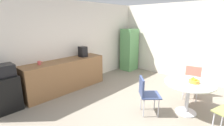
% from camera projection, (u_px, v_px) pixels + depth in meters
% --- Properties ---
extents(ground_plane, '(6.00, 6.00, 0.00)m').
position_uv_depth(ground_plane, '(152.00, 118.00, 3.47)').
color(ground_plane, gray).
extents(wall_back, '(6.00, 0.10, 2.60)m').
position_uv_depth(wall_back, '(69.00, 44.00, 5.11)').
color(wall_back, silver).
rests_on(wall_back, ground_plane).
extents(wall_side_right, '(0.10, 6.00, 2.60)m').
position_uv_depth(wall_side_right, '(202.00, 43.00, 5.27)').
color(wall_side_right, silver).
rests_on(wall_side_right, ground_plane).
extents(counter_block, '(2.42, 0.60, 0.90)m').
position_uv_depth(counter_block, '(66.00, 75.00, 4.82)').
color(counter_block, brown).
rests_on(counter_block, ground_plane).
extents(mini_fridge, '(0.54, 0.54, 0.81)m').
position_uv_depth(mini_fridge, '(5.00, 93.00, 3.72)').
color(mini_fridge, black).
rests_on(mini_fridge, ground_plane).
extents(microwave, '(0.48, 0.38, 0.26)m').
position_uv_depth(microwave, '(1.00, 71.00, 3.59)').
color(microwave, black).
rests_on(microwave, mini_fridge).
extents(locker_cabinet, '(0.60, 0.50, 1.68)m').
position_uv_depth(locker_cabinet, '(129.00, 50.00, 6.74)').
color(locker_cabinet, '#599959').
rests_on(locker_cabinet, ground_plane).
extents(round_table, '(1.02, 1.02, 0.72)m').
position_uv_depth(round_table, '(189.00, 89.00, 3.54)').
color(round_table, silver).
rests_on(round_table, ground_plane).
extents(chair_coral, '(0.50, 0.50, 0.83)m').
position_uv_depth(chair_coral, '(192.00, 78.00, 4.33)').
color(chair_coral, silver).
rests_on(chair_coral, ground_plane).
extents(chair_navy, '(0.59, 0.59, 0.83)m').
position_uv_depth(chair_navy, '(146.00, 91.00, 3.54)').
color(chair_navy, silver).
rests_on(chair_navy, ground_plane).
extents(fruit_bowl, '(0.22, 0.22, 0.13)m').
position_uv_depth(fruit_bowl, '(194.00, 81.00, 3.47)').
color(fruit_bowl, gold).
rests_on(fruit_bowl, round_table).
extents(mug_white, '(0.13, 0.08, 0.09)m').
position_uv_depth(mug_white, '(39.00, 63.00, 4.23)').
color(mug_white, '#D84C4C').
rests_on(mug_white, counter_block).
extents(mug_green, '(0.13, 0.08, 0.09)m').
position_uv_depth(mug_green, '(86.00, 54.00, 5.36)').
color(mug_green, '#3F66BF').
rests_on(mug_green, counter_block).
extents(coffee_maker, '(0.20, 0.24, 0.32)m').
position_uv_depth(coffee_maker, '(83.00, 52.00, 5.13)').
color(coffee_maker, black).
rests_on(coffee_maker, counter_block).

